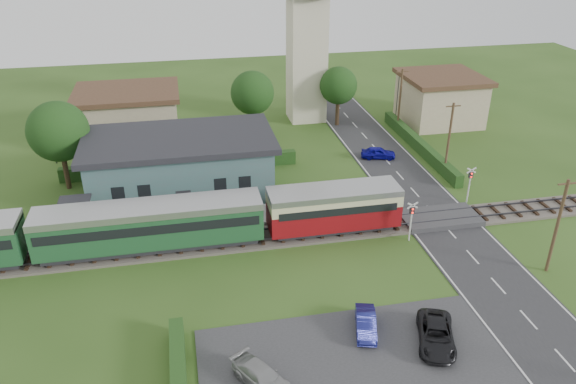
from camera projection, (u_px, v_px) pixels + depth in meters
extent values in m
plane|color=#2D4C19|center=(325.00, 247.00, 41.55)|extent=(120.00, 120.00, 0.00)
cube|color=#4C443D|center=(319.00, 232.00, 43.25)|extent=(76.00, 3.20, 0.20)
cube|color=#3F3F47|center=(321.00, 233.00, 42.48)|extent=(76.00, 0.08, 0.15)
cube|color=#3F3F47|center=(317.00, 224.00, 43.74)|extent=(76.00, 0.08, 0.15)
cube|color=#28282B|center=(451.00, 233.00, 43.30)|extent=(6.00, 70.00, 0.05)
cube|color=#333335|center=(355.00, 364.00, 30.78)|extent=(17.00, 9.00, 0.08)
cube|color=#333335|center=(440.00, 218.00, 44.96)|extent=(6.20, 3.40, 0.45)
cube|color=gray|center=(186.00, 223.00, 44.22)|extent=(30.00, 3.00, 0.45)
cube|color=beige|center=(77.00, 217.00, 42.16)|extent=(2.00, 2.00, 2.40)
cube|color=#232328|center=(74.00, 202.00, 41.58)|extent=(2.30, 2.30, 0.15)
cube|color=#3E6A68|center=(181.00, 168.00, 48.30)|extent=(15.00, 8.00, 4.80)
cube|color=#232328|center=(178.00, 139.00, 47.11)|extent=(16.00, 9.00, 0.50)
cube|color=#232328|center=(184.00, 202.00, 45.45)|extent=(1.20, 0.12, 2.20)
cube|color=black|center=(118.00, 194.00, 43.98)|extent=(1.00, 0.12, 1.20)
cube|color=black|center=(144.00, 191.00, 44.33)|extent=(1.00, 0.12, 1.20)
cube|color=black|center=(220.00, 185.00, 45.39)|extent=(1.00, 0.12, 1.20)
cube|color=black|center=(245.00, 183.00, 45.75)|extent=(1.00, 0.12, 1.20)
cube|color=#232328|center=(333.00, 225.00, 43.23)|extent=(9.00, 2.20, 0.50)
cube|color=maroon|center=(333.00, 214.00, 42.77)|extent=(10.00, 2.80, 1.80)
cube|color=beige|center=(334.00, 199.00, 42.21)|extent=(10.00, 2.82, 0.90)
cube|color=black|center=(334.00, 203.00, 42.37)|extent=(9.00, 2.88, 0.60)
cube|color=#A5A5A7|center=(334.00, 191.00, 41.91)|extent=(10.00, 2.90, 0.45)
cube|color=#232328|center=(153.00, 244.00, 40.82)|extent=(15.20, 2.20, 0.50)
cube|color=#1F4F2B|center=(150.00, 226.00, 40.14)|extent=(16.00, 2.80, 2.60)
cube|color=black|center=(150.00, 221.00, 39.96)|extent=(15.40, 2.86, 0.70)
cube|color=#A5A5A7|center=(148.00, 209.00, 39.51)|extent=(16.00, 2.90, 0.50)
cube|color=beige|center=(307.00, 60.00, 63.73)|extent=(4.00, 4.00, 14.00)
cube|color=tan|center=(129.00, 118.00, 59.61)|extent=(10.00, 8.00, 5.00)
cube|color=#472D1E|center=(126.00, 93.00, 58.37)|extent=(10.80, 8.80, 0.50)
cube|color=tan|center=(440.00, 100.00, 64.93)|extent=(8.00, 8.00, 5.00)
cube|color=#472D1E|center=(443.00, 77.00, 63.68)|extent=(8.80, 8.80, 0.50)
cube|color=#193814|center=(179.00, 383.00, 28.84)|extent=(0.80, 9.00, 1.20)
cube|color=#193814|center=(419.00, 145.00, 57.77)|extent=(0.80, 18.00, 1.20)
cube|color=#193814|center=(181.00, 166.00, 53.03)|extent=(22.00, 0.80, 1.30)
cylinder|color=#332316|center=(65.00, 167.00, 49.31)|extent=(0.44, 0.44, 4.12)
sphere|color=#143311|center=(58.00, 131.00, 47.80)|extent=(5.20, 5.20, 5.20)
cylinder|color=#332316|center=(253.00, 121.00, 60.42)|extent=(0.44, 0.44, 3.85)
sphere|color=#143311|center=(252.00, 93.00, 59.01)|extent=(4.60, 4.60, 4.60)
cylinder|color=#332316|center=(337.00, 110.00, 64.00)|extent=(0.44, 0.44, 3.58)
sphere|color=#143311|center=(338.00, 85.00, 62.69)|extent=(4.20, 4.20, 4.20)
cylinder|color=#473321|center=(557.00, 227.00, 37.23)|extent=(0.22, 0.22, 7.00)
cube|color=#473321|center=(568.00, 184.00, 35.78)|extent=(1.40, 0.10, 0.10)
cylinder|color=#473321|center=(449.00, 140.00, 51.21)|extent=(0.22, 0.22, 7.00)
cube|color=#473321|center=(453.00, 106.00, 49.77)|extent=(1.40, 0.10, 0.10)
cylinder|color=#473321|center=(400.00, 100.00, 61.70)|extent=(0.22, 0.22, 7.00)
cube|color=#473321|center=(403.00, 72.00, 60.25)|extent=(1.40, 0.10, 0.10)
cylinder|color=silver|center=(411.00, 223.00, 41.65)|extent=(0.12, 0.12, 3.00)
cube|color=#232328|center=(412.00, 210.00, 41.15)|extent=(0.35, 0.18, 0.55)
sphere|color=#FF190C|center=(413.00, 209.00, 40.98)|extent=(0.14, 0.14, 0.14)
sphere|color=#FF190C|center=(413.00, 213.00, 41.12)|extent=(0.14, 0.14, 0.14)
cube|color=silver|center=(413.00, 205.00, 40.97)|extent=(0.84, 0.05, 0.55)
cube|color=silver|center=(413.00, 205.00, 40.97)|extent=(0.84, 0.05, 0.55)
cylinder|color=silver|center=(469.00, 187.00, 47.12)|extent=(0.12, 0.12, 3.00)
cube|color=#232328|center=(471.00, 175.00, 46.62)|extent=(0.35, 0.18, 0.55)
sphere|color=#FF190C|center=(472.00, 174.00, 46.45)|extent=(0.14, 0.14, 0.14)
sphere|color=#FF190C|center=(471.00, 177.00, 46.58)|extent=(0.14, 0.14, 0.14)
cube|color=silver|center=(472.00, 170.00, 46.44)|extent=(0.84, 0.05, 0.55)
cube|color=silver|center=(472.00, 170.00, 46.44)|extent=(0.84, 0.05, 0.55)
cylinder|color=#3F3F47|center=(52.00, 139.00, 54.00)|extent=(0.14, 0.14, 5.00)
sphere|color=orange|center=(47.00, 115.00, 52.87)|extent=(0.30, 0.30, 0.30)
cylinder|color=#3F3F47|center=(398.00, 95.00, 66.84)|extent=(0.14, 0.14, 5.00)
sphere|color=orange|center=(400.00, 74.00, 65.71)|extent=(0.30, 0.30, 0.30)
imported|color=#0E0B93|center=(378.00, 153.00, 55.87)|extent=(3.62, 2.17, 1.15)
imported|color=navy|center=(366.00, 323.00, 32.95)|extent=(1.95, 3.45, 1.08)
imported|color=#9B9B9B|center=(261.00, 376.00, 29.21)|extent=(3.32, 3.95, 1.08)
imported|color=black|center=(436.00, 335.00, 31.98)|extent=(3.31, 4.70, 1.19)
imported|color=gray|center=(259.00, 206.00, 44.70)|extent=(0.64, 0.50, 1.55)
imported|color=gray|center=(89.00, 217.00, 42.73)|extent=(0.72, 0.91, 1.84)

